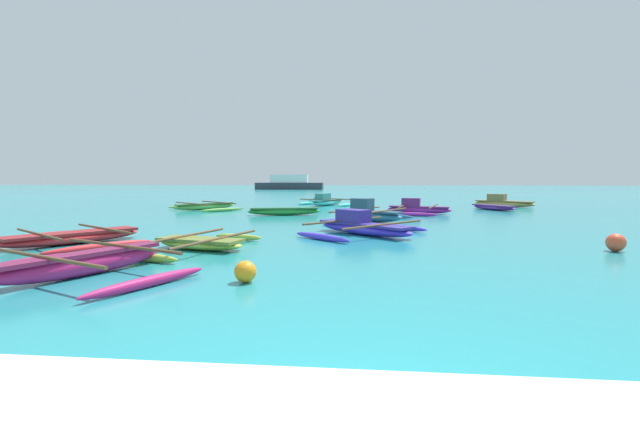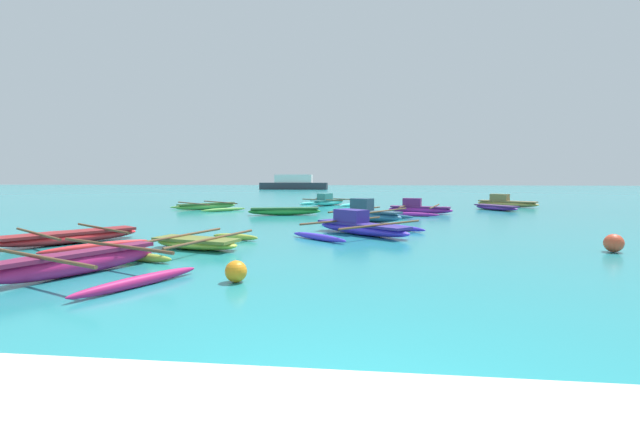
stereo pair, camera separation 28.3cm
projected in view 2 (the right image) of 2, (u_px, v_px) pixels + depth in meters
name	position (u px, v px, depth m)	size (l,w,h in m)	color
moored_boat_0	(328.00, 201.00, 30.28)	(4.32, 3.80, 0.86)	#4DD6CD
moored_boat_1	(506.00, 202.00, 28.80)	(3.70, 2.99, 0.86)	tan
moored_boat_2	(360.00, 226.00, 14.55)	(4.57, 4.68, 0.83)	#4D35E4
moored_boat_3	(285.00, 211.00, 22.20)	(3.82, 1.43, 0.39)	green
moored_boat_4	(368.00, 214.00, 18.90)	(4.24, 4.95, 1.02)	teal
moored_boat_5	(496.00, 207.00, 25.65)	(2.24, 2.93, 0.32)	#712E9E
moored_boat_6	(71.00, 237.00, 12.58)	(4.79, 4.53, 0.41)	red
moored_boat_7	(196.00, 243.00, 11.54)	(2.69, 4.23, 0.36)	#AAC240
moored_boat_8	(207.00, 206.00, 26.29)	(5.11, 4.97, 0.45)	#5CA542
moored_boat_9	(419.00, 209.00, 23.28)	(3.51, 4.41, 0.83)	purple
moored_boat_10	(79.00, 263.00, 8.47)	(4.62, 3.95, 0.52)	#B81E62
mooring_buoy_0	(614.00, 243.00, 11.06)	(0.47, 0.47, 0.47)	#E54C2D
mooring_buoy_1	(236.00, 271.00, 7.84)	(0.41, 0.41, 0.41)	orange
distant_ferry	(294.00, 183.00, 75.01)	(11.78, 2.59, 2.59)	#2D333D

